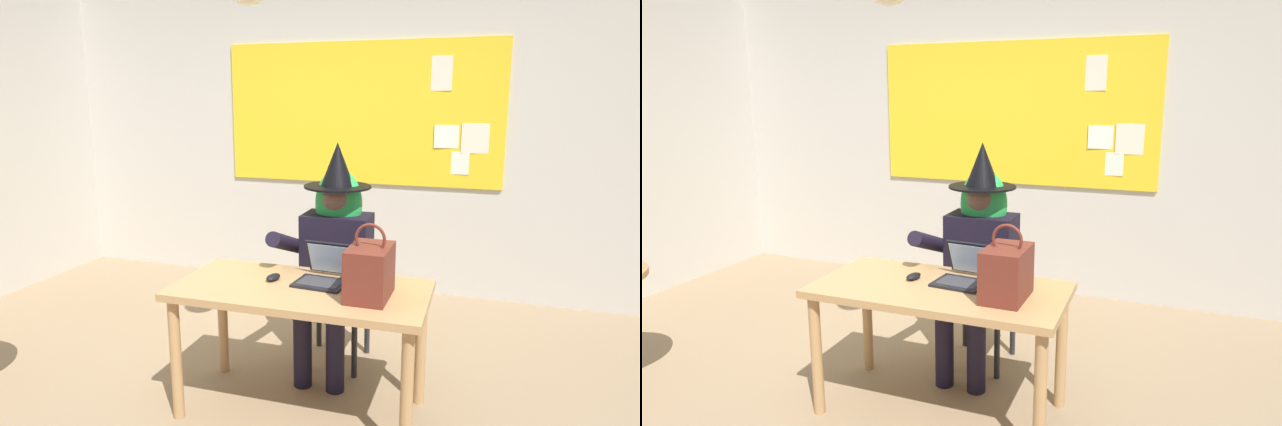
{
  "view_description": "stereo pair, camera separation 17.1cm",
  "coord_description": "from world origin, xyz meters",
  "views": [
    {
      "loc": [
        1.15,
        -2.44,
        1.69
      ],
      "look_at": [
        0.22,
        0.36,
        1.05
      ],
      "focal_mm": 30.17,
      "sensor_mm": 36.0,
      "label": 1
    },
    {
      "loc": [
        1.32,
        -2.38,
        1.69
      ],
      "look_at": [
        0.22,
        0.36,
        1.05
      ],
      "focal_mm": 30.17,
      "sensor_mm": 36.0,
      "label": 2
    }
  ],
  "objects": [
    {
      "name": "handbag",
      "position": [
        0.59,
        0.03,
        0.85
      ],
      "size": [
        0.2,
        0.3,
        0.38
      ],
      "rotation": [
        0.0,
        0.0,
        -0.02
      ],
      "color": "maroon",
      "rests_on": "desk_main"
    },
    {
      "name": "computer_mouse",
      "position": [
        0.04,
        0.11,
        0.73
      ],
      "size": [
        0.08,
        0.11,
        0.03
      ],
      "primitive_type": "ellipsoid",
      "rotation": [
        0.0,
        0.0,
        -0.19
      ],
      "color": "black",
      "rests_on": "desk_main"
    },
    {
      "name": "laptop",
      "position": [
        0.31,
        0.18,
        0.76
      ],
      "size": [
        0.29,
        0.3,
        0.21
      ],
      "rotation": [
        0.0,
        0.0,
        -0.08
      ],
      "color": "black",
      "rests_on": "desk_main"
    },
    {
      "name": "chair_at_desk",
      "position": [
        0.23,
        0.75,
        0.51
      ],
      "size": [
        0.42,
        0.42,
        0.91
      ],
      "rotation": [
        0.0,
        0.0,
        -1.57
      ],
      "color": "#4C1E19",
      "rests_on": "ground"
    },
    {
      "name": "person_costumed",
      "position": [
        0.23,
        0.62,
        0.79
      ],
      "size": [
        0.6,
        0.67,
        1.42
      ],
      "rotation": [
        0.0,
        0.0,
        -1.56
      ],
      "color": "black",
      "rests_on": "ground"
    },
    {
      "name": "ground_plane",
      "position": [
        0.0,
        0.0,
        0.0
      ],
      "size": [
        24.0,
        24.0,
        0.0
      ],
      "primitive_type": "plane",
      "color": "#937A5B"
    },
    {
      "name": "desk_main",
      "position": [
        0.21,
        0.06,
        0.62
      ],
      "size": [
        1.34,
        0.67,
        0.72
      ],
      "rotation": [
        0.0,
        0.0,
        0.02
      ],
      "color": "tan",
      "rests_on": "ground"
    },
    {
      "name": "wall_back_bulletin",
      "position": [
        -0.0,
        2.14,
        1.37
      ],
      "size": [
        5.79,
        2.27,
        2.72
      ],
      "color": "beige",
      "rests_on": "ground"
    }
  ]
}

